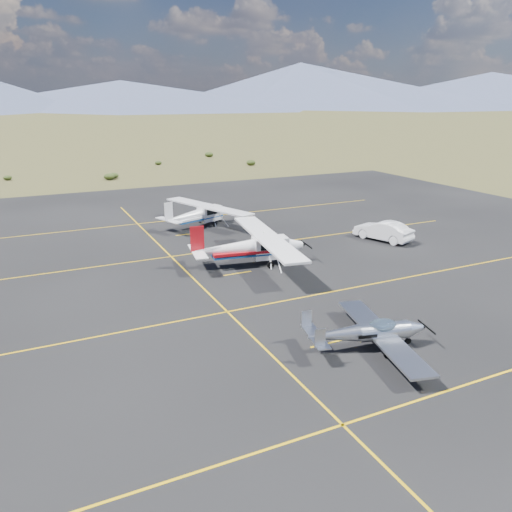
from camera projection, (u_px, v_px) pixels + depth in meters
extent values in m
plane|color=#383D1C|center=(339.00, 306.00, 28.23)|extent=(1600.00, 1600.00, 0.00)
cube|color=black|center=(281.00, 269.00, 34.25)|extent=(72.00, 72.00, 0.02)
cube|color=silver|center=(381.00, 334.00, 23.46)|extent=(3.10, 8.02, 0.11)
ellipsoid|color=#99BFD8|center=(382.00, 326.00, 23.33)|extent=(1.60, 1.14, 0.72)
cube|color=silver|center=(315.00, 336.00, 22.74)|extent=(1.22, 2.72, 0.05)
cube|color=silver|center=(320.00, 338.00, 21.69)|extent=(0.48, 0.16, 0.88)
cube|color=silver|center=(307.00, 320.00, 23.50)|extent=(0.48, 0.16, 0.88)
cylinder|color=black|center=(408.00, 341.00, 23.89)|extent=(0.31, 0.15, 0.30)
cylinder|color=black|center=(387.00, 355.00, 22.59)|extent=(0.37, 0.18, 0.35)
cylinder|color=black|center=(368.00, 334.00, 24.56)|extent=(0.37, 0.18, 0.35)
cube|color=white|center=(270.00, 247.00, 35.19)|extent=(2.58, 1.62, 1.48)
cube|color=white|center=(267.00, 237.00, 34.89)|extent=(3.57, 12.20, 0.15)
cube|color=black|center=(270.00, 243.00, 35.09)|extent=(1.94, 1.57, 0.60)
cube|color=#B20E17|center=(251.00, 251.00, 34.84)|extent=(5.62, 2.12, 0.20)
cube|color=#B20E17|center=(197.00, 239.00, 33.48)|extent=(0.93, 0.22, 1.76)
cube|color=white|center=(198.00, 251.00, 33.75)|extent=(1.36, 3.60, 0.07)
cylinder|color=black|center=(289.00, 259.00, 35.86)|extent=(0.41, 0.17, 0.40)
cylinder|color=black|center=(271.00, 265.00, 34.32)|extent=(0.50, 0.22, 0.48)
cylinder|color=black|center=(261.00, 255.00, 36.43)|extent=(0.50, 0.22, 0.48)
cube|color=silver|center=(210.00, 213.00, 46.05)|extent=(2.39, 1.78, 1.31)
cube|color=silver|center=(208.00, 206.00, 45.71)|extent=(5.07, 10.55, 0.14)
cube|color=black|center=(210.00, 210.00, 45.96)|extent=(1.85, 1.62, 0.53)
cube|color=silver|center=(199.00, 217.00, 45.22)|extent=(4.95, 2.72, 0.17)
cube|color=silver|center=(169.00, 211.00, 42.67)|extent=(0.80, 0.35, 1.55)
cube|color=silver|center=(169.00, 220.00, 42.91)|extent=(1.75, 3.17, 0.06)
cylinder|color=black|center=(220.00, 220.00, 47.16)|extent=(0.36, 0.21, 0.35)
cylinder|color=black|center=(215.00, 224.00, 45.42)|extent=(0.44, 0.26, 0.43)
cylinder|color=black|center=(201.00, 220.00, 46.78)|extent=(0.44, 0.26, 0.43)
imported|color=white|center=(383.00, 231.00, 40.95)|extent=(3.22, 5.13, 1.60)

